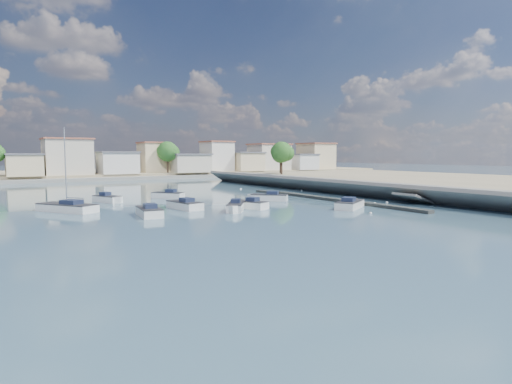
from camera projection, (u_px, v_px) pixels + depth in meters
ground at (193, 188)px, 75.61m from camera, size 400.00×400.00×0.00m
seawall_walkway at (385, 189)px, 62.54m from camera, size 5.00×90.00×1.80m
seawall_embankment at (471, 184)px, 73.98m from camera, size 49.65×90.00×2.90m
breakwater at (326, 199)px, 56.20m from camera, size 2.00×31.02×0.35m
far_shore_land at (118, 174)px, 119.42m from camera, size 160.00×40.00×1.40m
far_shore_quay at (140, 178)px, 101.73m from camera, size 160.00×2.50×0.80m
far_town at (174, 159)px, 112.00m from camera, size 113.01×12.80×8.35m
shore_trees at (178, 154)px, 103.20m from camera, size 74.56×38.32×7.92m
motorboat_a at (248, 205)px, 47.65m from camera, size 3.07×4.69×1.48m
motorboat_b at (149, 212)px, 41.81m from camera, size 2.43×5.24×1.48m
motorboat_c at (267, 198)px, 55.55m from camera, size 4.64×4.62×1.48m
motorboat_d at (235, 208)px, 44.99m from camera, size 3.47×3.97×1.48m
motorboat_e at (183, 205)px, 47.20m from camera, size 2.65×5.49×1.48m
motorboat_f at (167, 195)px, 58.59m from camera, size 4.12×4.36×1.48m
motorboat_g at (108, 199)px, 53.52m from camera, size 3.08×4.49×1.48m
motorboat_h at (350, 205)px, 47.90m from camera, size 5.53×4.43×1.48m
sailboat at (65, 208)px, 44.98m from camera, size 5.68×6.97×9.00m
mooring_buoys at (314, 198)px, 58.87m from camera, size 11.46×33.74×0.31m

